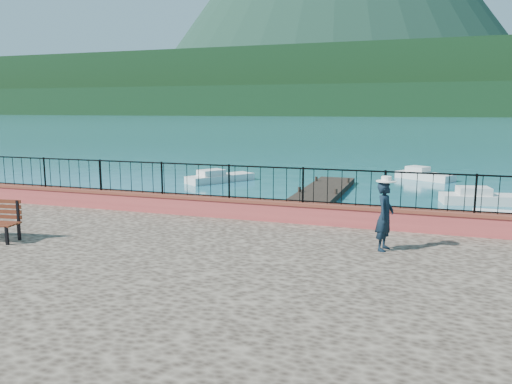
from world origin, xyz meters
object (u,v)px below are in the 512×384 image
Objects in this scene: boat_3 at (220,175)px; boat_0 at (248,216)px; boat_2 at (487,195)px; boat_4 at (425,173)px; person at (385,216)px.

boat_0 is at bearing -118.46° from boat_3.
boat_0 and boat_2 have the same top height.
boat_0 is 1.11× the size of boat_4.
boat_2 is (8.98, 7.81, 0.00)m from boat_0.
person reaches higher than boat_2.
boat_2 is at bearing 24.50° from boat_0.
boat_2 is 0.96× the size of boat_3.
boat_3 is at bearing 101.23° from boat_0.
person is 14.25m from boat_2.
person reaches higher than boat_0.
boat_4 is at bearing 51.40° from boat_0.
boat_3 is at bearing 44.68° from person.
boat_2 is 14.68m from boat_3.
boat_2 and boat_4 have the same top height.
boat_2 is 8.03m from boat_4.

